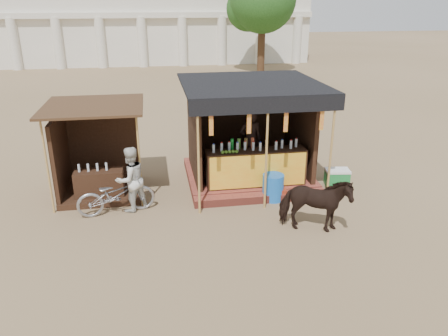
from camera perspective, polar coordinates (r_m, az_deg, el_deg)
name	(u,v)px	position (r m, az deg, el deg)	size (l,w,h in m)	color
ground	(237,244)	(9.28, 1.66, -9.90)	(120.00, 120.00, 0.00)	#846B4C
main_stall	(249,145)	(12.05, 3.33, 2.95)	(3.60, 3.61, 2.78)	#983E31
secondary_stall	(93,162)	(11.82, -16.70, 0.78)	(2.40, 2.40, 2.38)	#341E13
cow	(315,205)	(9.66, 11.76, -4.70)	(0.70, 1.53, 1.29)	black
motorbike	(116,195)	(10.64, -13.94, -3.40)	(0.64, 1.82, 0.96)	#999AA1
bystander	(131,179)	(10.59, -12.09, -1.45)	(0.78, 0.61, 1.60)	silver
blue_barrel	(273,187)	(11.14, 6.42, -2.51)	(0.54, 0.54, 0.68)	blue
red_crate	(277,193)	(11.25, 6.99, -3.32)	(0.37, 0.41, 0.31)	maroon
cooler	(337,177)	(12.36, 14.54, -1.18)	(0.70, 0.53, 0.46)	#1B7C36
background_building	(141,10)	(37.75, -10.82, 19.62)	(26.00, 7.45, 8.18)	silver
tree	(259,2)	(30.83, 4.62, 20.84)	(4.50, 4.40, 7.00)	#382314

